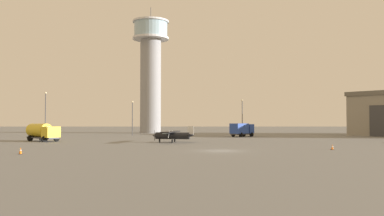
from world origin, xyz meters
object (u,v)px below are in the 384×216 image
(light_post_north, at_px, (243,114))
(light_post_west, at_px, (46,110))
(control_tower, at_px, (151,67))
(traffic_cone_near_left, at_px, (333,147))
(airplane_black, at_px, (173,135))
(truck_box_blue, at_px, (242,129))
(light_post_east, at_px, (133,115))
(traffic_cone_near_right, at_px, (21,151))
(truck_fuel_tanker_yellow, at_px, (43,131))

(light_post_north, bearing_deg, light_post_west, -165.98)
(control_tower, distance_m, traffic_cone_near_left, 74.71)
(airplane_black, xyz_separation_m, light_post_north, (15.75, 35.59, 4.06))
(control_tower, bearing_deg, airplane_black, -79.92)
(light_post_west, bearing_deg, light_post_north, 14.02)
(airplane_black, xyz_separation_m, truck_box_blue, (14.07, 23.30, 0.43))
(airplane_black, xyz_separation_m, light_post_east, (-11.25, 31.00, 3.74))
(light_post_west, height_order, light_post_north, light_post_west)
(light_post_east, height_order, traffic_cone_near_right, light_post_east)
(truck_fuel_tanker_yellow, relative_size, traffic_cone_near_right, 9.75)
(traffic_cone_near_left, xyz_separation_m, traffic_cone_near_right, (-35.10, -6.37, 0.03))
(light_post_east, distance_m, traffic_cone_near_left, 56.78)
(control_tower, xyz_separation_m, truck_fuel_tanker_yellow, (-13.75, -46.23, -17.54))
(light_post_east, xyz_separation_m, traffic_cone_near_left, (31.37, -47.10, -4.66))
(control_tower, bearing_deg, traffic_cone_near_left, -66.32)
(truck_box_blue, bearing_deg, light_post_west, 135.57)
(control_tower, relative_size, light_post_east, 4.40)
(truck_fuel_tanker_yellow, height_order, light_post_north, light_post_north)
(truck_box_blue, bearing_deg, control_tower, 87.42)
(airplane_black, distance_m, light_post_north, 39.13)
(control_tower, height_order, light_post_north, control_tower)
(light_post_east, height_order, light_post_north, light_post_north)
(control_tower, relative_size, light_post_north, 4.09)
(light_post_west, bearing_deg, truck_box_blue, -1.24)
(light_post_west, bearing_deg, light_post_east, 20.14)
(traffic_cone_near_right, bearing_deg, light_post_west, 107.46)
(light_post_east, height_order, traffic_cone_near_left, light_post_east)
(light_post_north, distance_m, traffic_cone_near_right, 65.88)
(control_tower, bearing_deg, light_post_west, -128.79)
(control_tower, bearing_deg, truck_box_blue, -49.38)
(light_post_west, distance_m, traffic_cone_near_left, 64.33)
(truck_box_blue, bearing_deg, airplane_black, -164.33)
(truck_box_blue, bearing_deg, light_post_north, 39.05)
(airplane_black, height_order, traffic_cone_near_right, airplane_black)
(traffic_cone_near_left, bearing_deg, truck_fuel_tanker_yellow, 154.98)
(light_post_west, distance_m, traffic_cone_near_right, 49.28)
(truck_box_blue, distance_m, light_post_east, 26.68)
(light_post_north, height_order, traffic_cone_near_right, light_post_north)
(airplane_black, distance_m, truck_box_blue, 27.22)
(truck_box_blue, xyz_separation_m, light_post_west, (-43.75, 0.95, 4.19))
(truck_fuel_tanker_yellow, relative_size, traffic_cone_near_left, 10.77)
(light_post_north, bearing_deg, truck_fuel_tanker_yellow, -140.43)
(light_post_west, distance_m, light_post_north, 46.83)
(control_tower, height_order, airplane_black, control_tower)
(truck_box_blue, distance_m, traffic_cone_near_left, 39.88)
(light_post_east, bearing_deg, truck_fuel_tanker_yellow, -112.78)
(airplane_black, relative_size, light_post_west, 0.90)
(traffic_cone_near_left, relative_size, traffic_cone_near_right, 0.90)
(airplane_black, distance_m, traffic_cone_near_left, 25.78)
(light_post_north, xyz_separation_m, traffic_cone_near_right, (-30.73, -58.06, -4.94))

